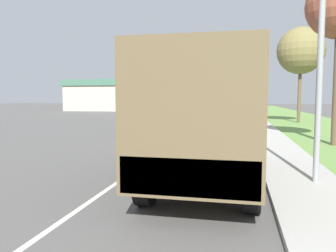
{
  "coord_description": "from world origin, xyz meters",
  "views": [
    {
      "loc": [
        2.93,
        4.2,
        2.1
      ],
      "look_at": [
        0.87,
        13.72,
        1.27
      ],
      "focal_mm": 35.0,
      "sensor_mm": 36.0,
      "label": 1
    }
  ],
  "objects_px": {
    "military_truck": "(208,115)",
    "car_farthest_ahead": "(232,105)",
    "car_nearest_ahead": "(153,122)",
    "car_fourth_ahead": "(207,107)",
    "car_second_ahead": "(229,114)",
    "car_third_ahead": "(227,109)",
    "lamp_post": "(313,3)"
  },
  "relations": [
    {
      "from": "car_nearest_ahead",
      "to": "car_second_ahead",
      "type": "bearing_deg",
      "value": 71.99
    },
    {
      "from": "car_second_ahead",
      "to": "car_fourth_ahead",
      "type": "xyz_separation_m",
      "value": [
        -4.2,
        22.91,
        0.03
      ]
    },
    {
      "from": "military_truck",
      "to": "car_second_ahead",
      "type": "height_order",
      "value": "military_truck"
    },
    {
      "from": "car_farthest_ahead",
      "to": "lamp_post",
      "type": "bearing_deg",
      "value": -87.12
    },
    {
      "from": "military_truck",
      "to": "car_third_ahead",
      "type": "xyz_separation_m",
      "value": [
        -0.77,
        35.17,
        -1.01
      ]
    },
    {
      "from": "car_second_ahead",
      "to": "car_farthest_ahead",
      "type": "xyz_separation_m",
      "value": [
        -0.55,
        38.07,
        0.03
      ]
    },
    {
      "from": "car_second_ahead",
      "to": "car_farthest_ahead",
      "type": "bearing_deg",
      "value": 90.83
    },
    {
      "from": "car_nearest_ahead",
      "to": "car_farthest_ahead",
      "type": "height_order",
      "value": "car_nearest_ahead"
    },
    {
      "from": "military_truck",
      "to": "car_second_ahead",
      "type": "distance_m",
      "value": 21.99
    },
    {
      "from": "military_truck",
      "to": "lamp_post",
      "type": "relative_size",
      "value": 0.95
    },
    {
      "from": "car_farthest_ahead",
      "to": "car_fourth_ahead",
      "type": "bearing_deg",
      "value": -103.52
    },
    {
      "from": "lamp_post",
      "to": "military_truck",
      "type": "bearing_deg",
      "value": -177.17
    },
    {
      "from": "car_second_ahead",
      "to": "car_farthest_ahead",
      "type": "distance_m",
      "value": 38.07
    },
    {
      "from": "car_third_ahead",
      "to": "car_farthest_ahead",
      "type": "bearing_deg",
      "value": 89.74
    },
    {
      "from": "car_nearest_ahead",
      "to": "lamp_post",
      "type": "xyz_separation_m",
      "value": [
        6.39,
        -9.76,
        3.54
      ]
    },
    {
      "from": "car_second_ahead",
      "to": "car_nearest_ahead",
      "type": "bearing_deg",
      "value": -108.01
    },
    {
      "from": "car_second_ahead",
      "to": "car_third_ahead",
      "type": "xyz_separation_m",
      "value": [
        -0.66,
        13.21,
        -0.01
      ]
    },
    {
      "from": "car_fourth_ahead",
      "to": "lamp_post",
      "type": "xyz_separation_m",
      "value": [
        6.66,
        -44.76,
        3.55
      ]
    },
    {
      "from": "car_third_ahead",
      "to": "lamp_post",
      "type": "bearing_deg",
      "value": -84.91
    },
    {
      "from": "car_second_ahead",
      "to": "lamp_post",
      "type": "xyz_separation_m",
      "value": [
        2.46,
        -21.85,
        3.58
      ]
    },
    {
      "from": "military_truck",
      "to": "car_nearest_ahead",
      "type": "distance_m",
      "value": 10.71
    },
    {
      "from": "car_nearest_ahead",
      "to": "car_third_ahead",
      "type": "distance_m",
      "value": 25.51
    },
    {
      "from": "car_fourth_ahead",
      "to": "car_third_ahead",
      "type": "bearing_deg",
      "value": -69.99
    },
    {
      "from": "car_farthest_ahead",
      "to": "car_third_ahead",
      "type": "bearing_deg",
      "value": -90.26
    },
    {
      "from": "military_truck",
      "to": "car_farthest_ahead",
      "type": "height_order",
      "value": "military_truck"
    },
    {
      "from": "car_second_ahead",
      "to": "lamp_post",
      "type": "distance_m",
      "value": 22.27
    },
    {
      "from": "car_nearest_ahead",
      "to": "car_fourth_ahead",
      "type": "relative_size",
      "value": 1.03
    },
    {
      "from": "car_nearest_ahead",
      "to": "lamp_post",
      "type": "bearing_deg",
      "value": -56.78
    },
    {
      "from": "car_third_ahead",
      "to": "car_farthest_ahead",
      "type": "xyz_separation_m",
      "value": [
        0.11,
        24.86,
        0.04
      ]
    },
    {
      "from": "military_truck",
      "to": "car_fourth_ahead",
      "type": "relative_size",
      "value": 1.51
    },
    {
      "from": "military_truck",
      "to": "car_second_ahead",
      "type": "bearing_deg",
      "value": 90.28
    },
    {
      "from": "car_nearest_ahead",
      "to": "car_second_ahead",
      "type": "distance_m",
      "value": 12.71
    }
  ]
}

